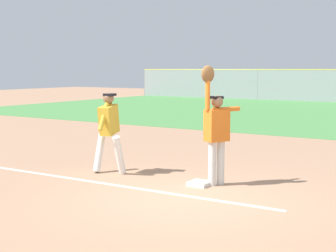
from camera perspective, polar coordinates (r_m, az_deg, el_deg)
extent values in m
plane|color=tan|center=(8.75, 2.07, -8.19)|extent=(79.49, 79.49, 0.00)
cube|color=white|center=(11.52, -16.41, -4.85)|extent=(12.00, 0.30, 0.01)
cube|color=white|center=(9.69, 3.61, -6.50)|extent=(0.38, 0.38, 0.08)
cylinder|color=silver|center=(9.74, 5.97, -4.15)|extent=(0.20, 0.20, 0.85)
cylinder|color=silver|center=(9.62, 5.02, -4.27)|extent=(0.20, 0.20, 0.85)
cube|color=orange|center=(9.57, 5.54, 0.06)|extent=(0.42, 0.51, 0.60)
sphere|color=#8C6647|center=(9.53, 5.57, 2.78)|extent=(0.31, 0.31, 0.23)
cube|color=black|center=(9.55, 5.46, 3.24)|extent=(0.28, 0.28, 0.05)
cylinder|color=orange|center=(9.39, 4.51, 3.68)|extent=(0.12, 0.12, 0.62)
cylinder|color=orange|center=(9.68, 6.60, 1.90)|extent=(0.35, 0.60, 0.09)
ellipsoid|color=brown|center=(9.38, 4.53, 5.88)|extent=(0.25, 0.31, 0.32)
cylinder|color=white|center=(10.57, -5.53, -3.30)|extent=(0.23, 0.45, 0.85)
cylinder|color=white|center=(10.97, -7.77, -2.97)|extent=(0.23, 0.45, 0.85)
cube|color=gold|center=(10.67, -6.72, 0.71)|extent=(0.36, 0.57, 0.66)
sphere|color=#8C6647|center=(10.64, -6.76, 3.15)|extent=(0.27, 0.27, 0.23)
cube|color=black|center=(10.62, -6.61, 3.55)|extent=(0.26, 0.24, 0.05)
cylinder|color=gold|center=(10.86, -6.18, 1.25)|extent=(0.17, 0.41, 0.58)
cylinder|color=gold|center=(10.47, -7.30, 1.05)|extent=(0.17, 0.41, 0.58)
sphere|color=white|center=(9.52, 4.54, 3.39)|extent=(0.07, 0.07, 0.07)
cylinder|color=gray|center=(42.23, -2.66, 4.91)|extent=(0.08, 0.08, 2.14)
cylinder|color=gray|center=(37.30, 10.11, 4.61)|extent=(0.08, 0.08, 2.14)
cube|color=black|center=(39.64, 12.04, 3.95)|extent=(4.58, 2.37, 0.55)
cube|color=#2D333D|center=(39.62, 12.05, 4.64)|extent=(2.38, 1.98, 0.40)
cylinder|color=black|center=(39.88, 14.51, 3.51)|extent=(0.62, 0.28, 0.60)
cylinder|color=black|center=(38.16, 13.32, 3.42)|extent=(0.62, 0.28, 0.60)
cylinder|color=black|center=(41.17, 10.83, 3.69)|extent=(0.62, 0.28, 0.60)
cylinder|color=black|center=(39.50, 9.52, 3.60)|extent=(0.62, 0.28, 0.60)
cylinder|color=black|center=(37.62, 17.91, 3.24)|extent=(0.61, 0.24, 0.60)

